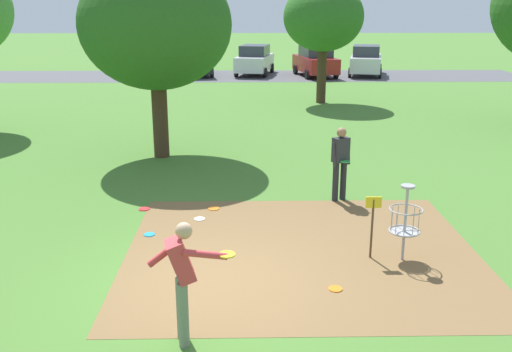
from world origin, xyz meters
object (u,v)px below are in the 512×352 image
frisbee_near_basket (199,219)px  frisbee_by_tee (335,289)px  frisbee_far_right (214,209)px  parked_car_leftmost (195,60)px  disc_golf_basket (402,220)px  parked_car_center_right (315,61)px  frisbee_mid_grass (144,209)px  player_throwing (340,160)px  tree_near_right (323,17)px  tree_near_left (156,25)px  frisbee_far_left (149,235)px  parked_car_center_left (255,60)px  parked_car_rightmost (366,60)px  player_foreground_watching (182,275)px

frisbee_near_basket → frisbee_by_tee: same height
frisbee_far_right → parked_car_leftmost: (-2.43, 24.37, 0.91)m
disc_golf_basket → parked_car_center_right: (1.62, 26.33, 0.17)m
frisbee_mid_grass → parked_car_leftmost: parked_car_leftmost is taller
frisbee_by_tee → frisbee_far_right: bearing=119.7°
player_throwing → tree_near_right: 13.77m
frisbee_near_basket → frisbee_mid_grass: same height
player_throwing → tree_near_left: (-4.64, 4.02, 2.81)m
frisbee_near_basket → tree_near_right: (4.43, 14.60, 3.75)m
frisbee_by_tee → frisbee_far_left: size_ratio=1.04×
frisbee_far_left → parked_car_center_right: parked_car_center_right is taller
disc_golf_basket → frisbee_near_basket: size_ratio=5.92×
parked_car_center_right → frisbee_near_basket: bearing=-102.3°
frisbee_mid_grass → parked_car_leftmost: size_ratio=0.06×
parked_car_center_left → parked_car_center_right: 3.84m
frisbee_mid_grass → parked_car_center_right: parked_car_center_right is taller
disc_golf_basket → parked_car_center_left: size_ratio=0.31×
disc_golf_basket → frisbee_mid_grass: (-4.96, 2.66, -0.74)m
frisbee_near_basket → frisbee_by_tee: bearing=-52.4°
frisbee_near_basket → parked_car_leftmost: (-2.16, 25.00, 0.91)m
disc_golf_basket → parked_car_rightmost: 27.23m
frisbee_far_left → parked_car_rightmost: parked_car_rightmost is taller
tree_near_left → tree_near_right: (5.93, 9.41, -0.02)m
frisbee_near_basket → player_throwing: bearing=20.6°
frisbee_by_tee → frisbee_mid_grass: (-3.67, 3.74, 0.00)m
disc_golf_basket → parked_car_rightmost: bearing=79.8°
tree_near_left → parked_car_center_left: tree_near_left is taller
frisbee_far_left → tree_near_right: 16.75m
frisbee_far_right → parked_car_center_right: parked_car_center_right is taller
frisbee_far_right → parked_car_center_right: size_ratio=0.06×
frisbee_far_right → tree_near_right: 15.05m
frisbee_far_right → parked_car_center_left: bearing=86.9°
frisbee_near_basket → frisbee_mid_grass: bearing=153.5°
frisbee_near_basket → frisbee_far_left: same height
frisbee_by_tee → tree_near_right: (2.03, 17.71, 3.75)m
player_throwing → player_foreground_watching: bearing=-117.6°
frisbee_far_left → parked_car_leftmost: 25.87m
player_foreground_watching → tree_near_left: size_ratio=0.31×
player_throwing → frisbee_near_basket: (-3.13, -1.17, -0.96)m
frisbee_far_right → tree_near_left: size_ratio=0.04×
frisbee_far_left → tree_near_left: tree_near_left is taller
player_throwing → frisbee_far_left: player_throwing is taller
parked_car_leftmost → parked_car_center_left: (3.75, 0.22, 0.00)m
player_throwing → tree_near_left: tree_near_left is taller
parked_car_rightmost → parked_car_center_left: bearing=176.4°
parked_car_leftmost → frisbee_far_right: bearing=-84.3°
player_foreground_watching → frisbee_by_tee: (2.25, 1.40, -0.98)m
disc_golf_basket → parked_car_center_right: 26.38m
frisbee_mid_grass → frisbee_far_right: size_ratio=0.98×
frisbee_near_basket → parked_car_rightmost: (8.54, 24.77, 0.91)m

